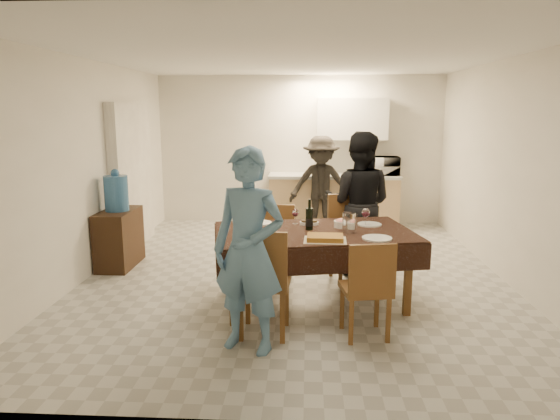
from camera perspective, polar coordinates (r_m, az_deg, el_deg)
The scene contains 33 objects.
floor at distance 6.24m, azimuth 1.68°, elevation -7.33°, with size 5.00×6.00×0.02m, color #B6B6B1.
ceiling at distance 5.94m, azimuth 1.83°, elevation 17.16°, with size 5.00×6.00×0.02m, color white.
wall_back at distance 8.94m, azimuth 2.25°, elevation 6.84°, with size 5.00×0.02×2.60m, color white.
wall_front at distance 2.99m, azimuth 0.25°, elevation -2.05°, with size 5.00×0.02×2.60m, color white.
wall_left at distance 6.51m, azimuth -20.89°, elevation 4.46°, with size 0.02×6.00×2.60m, color white.
wall_right at distance 6.40m, azimuth 24.80°, elevation 4.05°, with size 0.02×6.00×2.60m, color white.
stub_partition at distance 7.62m, azimuth -16.57°, elevation 3.72°, with size 0.15×1.40×2.10m, color white.
kitchen_base_cabinet at distance 8.74m, azimuth 6.11°, elevation 0.93°, with size 2.20×0.60×0.86m, color tan.
kitchen_worktop at distance 8.67m, azimuth 6.17°, elevation 3.89°, with size 2.24×0.64×0.05m, color beige.
upper_cabinet at distance 8.76m, azimuth 8.25°, elevation 10.25°, with size 1.20×0.34×0.70m, color white.
dining_table at distance 5.14m, azimuth 3.91°, elevation -2.79°, with size 2.18×1.53×0.78m.
chair_near_left at distance 4.38m, azimuth -1.94°, elevation -7.10°, with size 0.48×0.48×0.54m.
chair_near_right at distance 4.42m, azimuth 9.89°, elevation -7.92°, with size 0.47×0.47×0.49m.
chair_far_left at distance 5.84m, azimuth -0.61°, elevation -3.11°, with size 0.46×0.46×0.48m.
chair_far_right at distance 5.82m, azimuth 8.26°, elevation -2.46°, with size 0.56×0.57×0.55m.
console at distance 6.79m, azimuth -17.90°, elevation -3.11°, with size 0.40×0.80×0.74m, color #321E10.
water_jug at distance 6.67m, azimuth -18.21°, elevation 1.83°, with size 0.30×0.30×0.45m, color #3B76B9.
wine_bottle at distance 5.14m, azimuth 3.38°, elevation -0.53°, with size 0.08×0.08×0.32m, color black, non-canonical shape.
water_pitcher at distance 5.07m, azimuth 7.89°, elevation -1.44°, with size 0.13×0.13×0.20m, color white.
savoury_tart at distance 4.76m, azimuth 5.18°, elevation -3.20°, with size 0.40×0.30×0.05m, color #AA7831.
salad_bowl at distance 5.31m, azimuth 7.14°, elevation -1.60°, with size 0.18×0.18×0.07m, color white.
mushroom_dish at distance 5.40m, azimuth 3.35°, elevation -1.52°, with size 0.19×0.19×0.03m, color white.
wine_glass_a at distance 4.88m, azimuth -2.50°, elevation -1.91°, with size 0.09×0.09×0.19m, color white, non-canonical shape.
wine_glass_b at distance 5.38m, azimuth 9.76°, elevation -0.80°, with size 0.09×0.09×0.20m, color white, non-canonical shape.
wine_glass_c at distance 5.40m, azimuth 1.77°, elevation -0.75°, with size 0.08×0.08×0.17m, color white, non-canonical shape.
plate_near_left at distance 4.86m, azimuth -3.14°, elevation -3.05°, with size 0.28×0.28×0.02m, color white.
plate_near_right at distance 4.88m, azimuth 11.03°, elevation -3.19°, with size 0.29×0.29×0.02m, color white.
plate_far_left at distance 5.44m, azimuth -2.45°, elevation -1.49°, with size 0.28×0.28×0.02m, color white.
plate_far_right at distance 5.46m, azimuth 10.19°, elevation -1.63°, with size 0.26×0.26×0.01m, color white.
microwave at distance 8.73m, azimuth 11.60°, elevation 4.97°, with size 0.56×0.38×0.31m, color white.
person_near at distance 4.12m, azimuth -3.60°, elevation -4.68°, with size 0.63×0.41×1.72m, color #5884B0.
person_far at distance 6.17m, azimuth 8.94°, elevation 0.72°, with size 0.85×0.66×1.75m, color black.
person_kitchen at distance 8.23m, azimuth 4.69°, elevation 2.90°, with size 1.03×0.59×1.59m, color black.
Camera 1 is at (0.15, -5.91, 1.99)m, focal length 32.00 mm.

